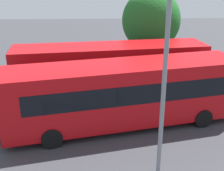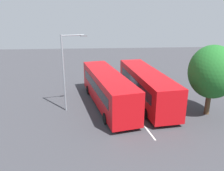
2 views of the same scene
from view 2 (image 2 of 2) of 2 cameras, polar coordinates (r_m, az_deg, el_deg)
The scene contains 7 objects.
ground_plane at distance 22.80m, azimuth 3.62°, elevation -4.29°, with size 70.27×70.27×0.00m, color #38383D.
bus_far_left at distance 22.61m, azimuth 8.57°, elevation 0.06°, with size 11.74×3.86×3.18m.
bus_center_left at distance 21.55m, azimuth -1.21°, elevation -0.66°, with size 11.78×4.91×3.18m.
pedestrian at distance 31.05m, azimuth 5.98°, elevation 3.67°, with size 0.44×0.44×1.62m.
street_lamp at distance 20.16m, azimuth -11.60°, elevation 4.34°, with size 0.72×2.26×6.92m.
depot_tree at distance 20.81m, azimuth 24.07°, elevation 3.13°, with size 4.33×3.89×6.15m.
lane_stripe_outer_left at distance 22.80m, azimuth 3.62°, elevation -4.28°, with size 14.46×0.12×0.01m, color silver.
Camera 2 is at (-20.83, 3.05, 8.75)m, focal length 36.03 mm.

